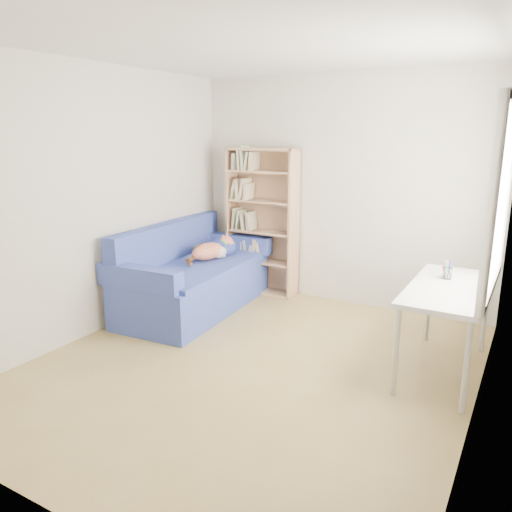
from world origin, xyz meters
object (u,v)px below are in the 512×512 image
Objects in this scene: bookshelf at (262,228)px; desk at (448,294)px; pen_cup at (447,272)px; sofa at (193,277)px.

desk is (2.36, -1.14, -0.14)m from bookshelf.
bookshelf is 2.49m from pen_cup.
sofa is 2.73m from pen_cup.
pen_cup is at bearing -21.86° from bookshelf.
bookshelf is 2.63m from desk.
pen_cup is at bearing 104.70° from desk.
bookshelf reaches higher than pen_cup.
sofa is at bearing -113.08° from bookshelf.
bookshelf is at bearing 158.14° from pen_cup.
sofa reaches higher than pen_cup.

